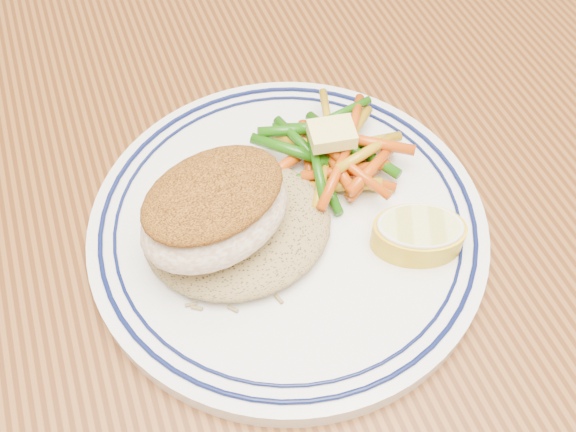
% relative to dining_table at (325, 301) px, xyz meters
% --- Properties ---
extents(dining_table, '(1.50, 0.90, 0.75)m').
position_rel_dining_table_xyz_m(dining_table, '(0.00, 0.00, 0.00)').
color(dining_table, '#4E280F').
rests_on(dining_table, ground).
extents(plate, '(0.26, 0.26, 0.02)m').
position_rel_dining_table_xyz_m(plate, '(-0.03, 0.01, 0.11)').
color(plate, white).
rests_on(plate, dining_table).
extents(rice_pilaf, '(0.12, 0.11, 0.02)m').
position_rel_dining_table_xyz_m(rice_pilaf, '(-0.06, 0.01, 0.12)').
color(rice_pilaf, olive).
rests_on(rice_pilaf, plate).
extents(fish_fillet, '(0.11, 0.09, 0.05)m').
position_rel_dining_table_xyz_m(fish_fillet, '(-0.07, 0.01, 0.15)').
color(fish_fillet, '#F7E5CC').
rests_on(fish_fillet, rice_pilaf).
extents(vegetable_pile, '(0.11, 0.10, 0.03)m').
position_rel_dining_table_xyz_m(vegetable_pile, '(0.02, 0.04, 0.13)').
color(vegetable_pile, '#B64009').
rests_on(vegetable_pile, plate).
extents(butter_pat, '(0.03, 0.03, 0.01)m').
position_rel_dining_table_xyz_m(butter_pat, '(0.02, 0.04, 0.14)').
color(butter_pat, '#F2E776').
rests_on(butter_pat, vegetable_pile).
extents(lemon_wedge, '(0.07, 0.07, 0.02)m').
position_rel_dining_table_xyz_m(lemon_wedge, '(0.04, -0.04, 0.12)').
color(lemon_wedge, yellow).
rests_on(lemon_wedge, plate).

